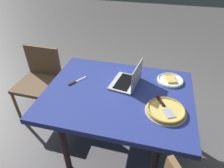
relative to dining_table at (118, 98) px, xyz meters
name	(u,v)px	position (x,y,z in m)	size (l,w,h in m)	color
ground_plane	(117,143)	(0.00, 0.00, -0.65)	(12.00, 12.00, 0.00)	slate
dining_table	(118,98)	(0.00, 0.00, 0.00)	(1.30, 0.99, 0.72)	navy
laptop	(128,80)	(0.07, 0.14, 0.11)	(0.27, 0.33, 0.22)	#B8B6BD
pizza_plate	(170,80)	(0.44, 0.29, 0.08)	(0.24, 0.24, 0.04)	white
pizza_tray	(166,110)	(0.41, -0.14, 0.09)	(0.32, 0.32, 0.04)	#A49B9A
table_knife	(75,82)	(-0.43, 0.06, 0.07)	(0.12, 0.18, 0.01)	silver
chair_near	(40,78)	(-1.02, 0.34, -0.17)	(0.46, 0.46, 0.82)	brown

